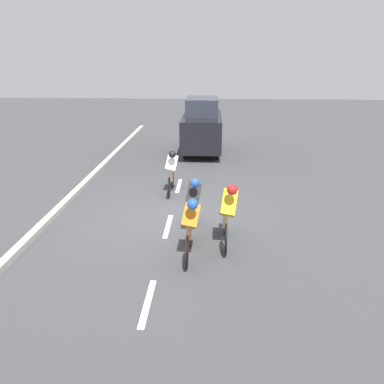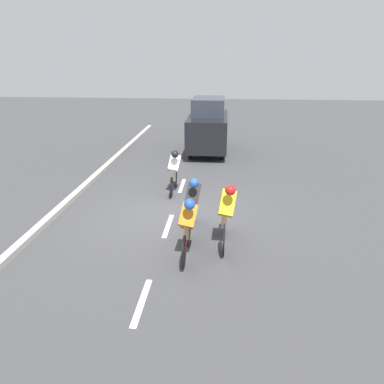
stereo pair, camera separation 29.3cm
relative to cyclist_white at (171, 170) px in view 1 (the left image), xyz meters
name	(u,v)px [view 1 (the left image)]	position (x,y,z in m)	size (l,w,h in m)	color
ground_plane	(171,216)	(-0.16, 1.84, -0.77)	(60.00, 60.00, 0.00)	#424244
lane_stripe_near	(148,303)	(-0.16, 5.70, -0.77)	(0.12, 1.40, 0.01)	white
lane_stripe_mid	(168,226)	(-0.16, 2.50, -0.77)	(0.12, 1.40, 0.01)	white
lane_stripe_far	(179,186)	(-0.16, -0.70, -0.77)	(0.12, 1.40, 0.01)	white
curb	(47,221)	(3.04, 2.50, -0.70)	(0.20, 27.99, 0.14)	#B7B2A8
cyclist_white	(171,170)	(0.00, 0.00, 0.00)	(0.42, 1.64, 1.44)	black
cyclist_black	(193,203)	(-0.82, 2.84, 0.02)	(0.42, 1.61, 1.49)	black
cyclist_orange	(190,225)	(-0.83, 4.06, 0.00)	(0.42, 1.65, 1.46)	black
cyclist_yellow	(228,212)	(-1.64, 3.43, 0.05)	(0.42, 1.72, 1.56)	black
support_car	(202,126)	(-0.80, -5.53, 0.41)	(1.70, 3.97, 2.40)	black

